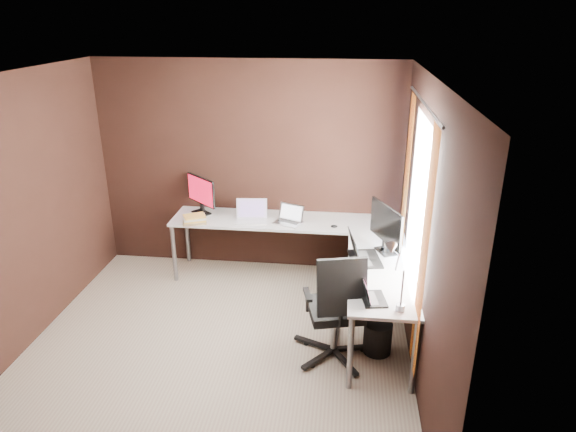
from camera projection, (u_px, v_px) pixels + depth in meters
The scene contains 15 objects.
room at pixel (251, 223), 4.43m from camera, with size 3.60×3.60×2.50m.
desk at pixel (315, 242), 5.49m from camera, with size 2.65×2.25×0.73m.
drawer_pedestal at pixel (368, 271), 5.67m from camera, with size 0.42×0.50×0.60m, color white.
monitor_left at pixel (201, 193), 6.04m from camera, with size 0.41×0.36×0.45m.
monitor_right at pixel (386, 226), 5.04m from camera, with size 0.27×0.56×0.50m.
laptop_white at pixel (252, 216), 5.91m from camera, with size 0.38×0.29×0.24m.
laptop_silver at pixel (289, 219), 5.84m from camera, with size 0.36×0.31×0.20m.
laptop_black_big at pixel (361, 254), 4.96m from camera, with size 0.36×0.45×0.27m.
laptop_black_small at pixel (371, 295), 4.27m from camera, with size 0.24×0.30×0.19m.
book_stack at pixel (195, 219), 5.85m from camera, with size 0.31×0.29×0.08m.
mouse_left at pixel (203, 221), 5.86m from camera, with size 0.08×0.05×0.03m, color black.
mouse_corner at pixel (334, 226), 5.72m from camera, with size 0.08×0.05×0.03m, color black.
desk_lamp at pixel (395, 268), 4.07m from camera, with size 0.19×0.21×0.56m.
office_chair at pixel (335, 327), 4.65m from camera, with size 0.61×0.63×1.08m.
wastebasket at pixel (378, 337), 4.77m from camera, with size 0.26×0.26×0.30m, color black.
Camera 1 is at (1.13, -3.96, 2.98)m, focal length 32.00 mm.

